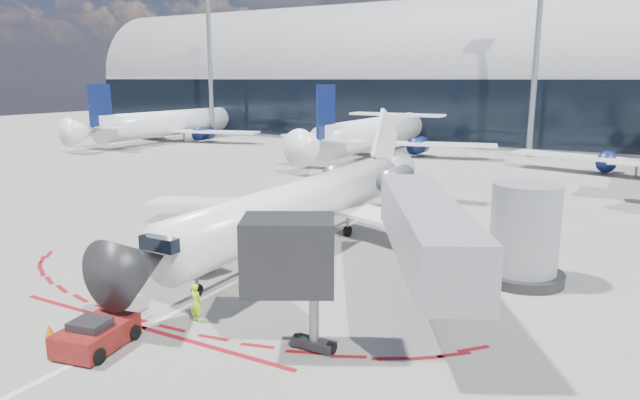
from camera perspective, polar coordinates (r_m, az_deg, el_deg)
The scene contains 15 objects.
ground at distance 32.43m, azimuth -2.50°, elevation -5.21°, with size 260.00×260.00×0.00m, color gray.
apron_centerline at distance 34.08m, azimuth -0.75°, elevation -4.33°, with size 0.25×40.00×0.01m, color silver.
apron_stop_bar at distance 23.98m, azimuth -17.20°, elevation -12.14°, with size 14.00×0.25×0.01m, color maroon.
terminal_building at distance 92.84m, azimuth 19.08°, elevation 10.73°, with size 150.00×24.15×24.00m.
jet_bridge at distance 25.16m, azimuth 13.20°, elevation -3.50°, with size 10.03×15.20×4.90m.
light_mast_west at distance 96.36m, azimuth -10.96°, elevation 13.56°, with size 0.70×0.70×25.00m, color gray.
light_mast_centre at distance 75.33m, azimuth 20.83°, elevation 13.49°, with size 0.70×0.70×25.00m, color gray.
regional_jet at distance 34.44m, azimuth -0.55°, elevation 0.11°, with size 24.12×29.74×7.45m.
pushback_tug at distance 22.72m, azimuth -21.49°, elevation -12.42°, with size 2.39×4.69×1.19m.
ramp_worker at distance 23.77m, azimuth -12.30°, elevation -9.99°, with size 0.59×0.39×1.61m, color #B2FD1A.
uld_container at distance 29.70m, azimuth -13.30°, elevation -5.01°, with size 2.66×2.39×2.16m.
safety_cone_left at distance 32.31m, azimuth -20.03°, elevation -5.60°, with size 0.32×0.32×0.45m, color #D85D04.
safety_cone_right at distance 24.52m, azimuth -25.45°, elevation -11.66°, with size 0.35×0.35×0.48m, color #D85D04.
bg_airliner_0 at distance 93.50m, azimuth -14.20°, elevation 9.20°, with size 34.35×36.37×11.11m, color white, non-canonical shape.
bg_airliner_1 at distance 74.28m, azimuth 6.08°, elevation 8.91°, with size 34.83×36.88×11.27m, color white, non-canonical shape.
Camera 1 is at (16.10, -26.45, 9.61)m, focal length 32.00 mm.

